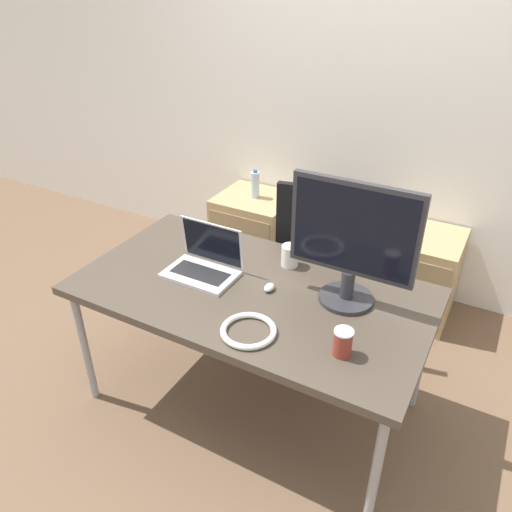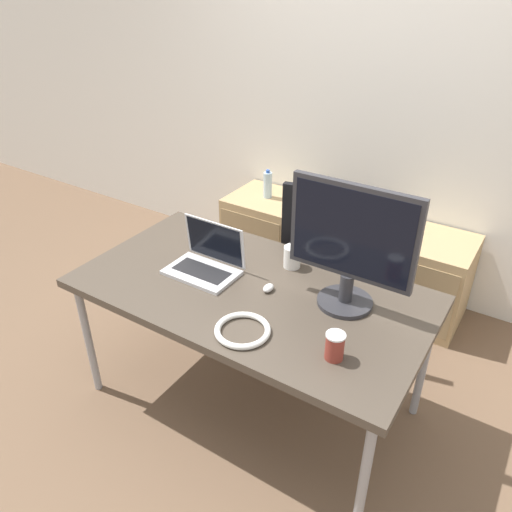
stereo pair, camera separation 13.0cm
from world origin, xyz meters
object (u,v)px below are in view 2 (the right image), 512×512
(monitor, at_px, (351,245))
(mouse, at_px, (268,288))
(coffee_cup_white, at_px, (292,257))
(cable_coil, at_px, (243,330))
(cabinet_left, at_px, (267,232))
(laptop_center, at_px, (206,262))
(water_bottle, at_px, (268,185))
(office_chair, at_px, (325,278))
(cabinet_right, at_px, (424,279))
(coffee_cup_brown, at_px, (335,346))

(monitor, distance_m, mouse, 0.45)
(coffee_cup_white, xyz_separation_m, cable_coil, (0.08, -0.56, -0.04))
(cabinet_left, bearing_deg, laptop_center, -72.05)
(water_bottle, relative_size, laptop_center, 0.60)
(monitor, height_order, coffee_cup_white, monitor)
(mouse, bearing_deg, monitor, 16.44)
(office_chair, height_order, cabinet_right, office_chair)
(cable_coil, bearing_deg, monitor, 56.95)
(cabinet_right, distance_m, coffee_cup_white, 1.17)
(cable_coil, bearing_deg, water_bottle, 118.13)
(cabinet_right, xyz_separation_m, cable_coil, (-0.37, -1.51, 0.46))
(office_chair, height_order, water_bottle, office_chair)
(laptop_center, distance_m, cable_coil, 0.51)
(cabinet_left, bearing_deg, mouse, -58.27)
(office_chair, xyz_separation_m, monitor, (0.38, -0.63, 0.64))
(monitor, xyz_separation_m, cable_coil, (-0.27, -0.41, -0.28))
(coffee_cup_brown, distance_m, cable_coil, 0.39)
(cabinet_left, distance_m, mouse, 1.48)
(monitor, bearing_deg, cable_coil, -123.05)
(cabinet_left, height_order, cable_coil, cable_coil)
(office_chair, distance_m, water_bottle, 0.89)
(laptop_center, relative_size, mouse, 5.28)
(laptop_center, bearing_deg, coffee_cup_white, 37.78)
(office_chair, height_order, cable_coil, office_chair)
(water_bottle, xyz_separation_m, monitor, (1.08, -1.10, 0.36))
(office_chair, xyz_separation_m, coffee_cup_white, (0.03, -0.48, 0.40))
(water_bottle, bearing_deg, mouse, -58.32)
(cabinet_right, relative_size, laptop_center, 1.66)
(cabinet_right, bearing_deg, coffee_cup_white, -115.44)
(monitor, bearing_deg, water_bottle, 134.38)
(cabinet_left, relative_size, coffee_cup_brown, 5.00)
(water_bottle, distance_m, mouse, 1.41)
(water_bottle, bearing_deg, laptop_center, -72.08)
(mouse, distance_m, coffee_cup_brown, 0.51)
(monitor, distance_m, coffee_cup_brown, 0.44)
(coffee_cup_white, bearing_deg, water_bottle, 127.29)
(cabinet_right, bearing_deg, cabinet_left, 180.00)
(water_bottle, bearing_deg, cable_coil, -61.87)
(office_chair, relative_size, laptop_center, 3.03)
(laptop_center, bearing_deg, office_chair, 67.39)
(laptop_center, bearing_deg, coffee_cup_brown, -16.41)
(laptop_center, xyz_separation_m, mouse, (0.35, 0.01, -0.03))
(mouse, bearing_deg, water_bottle, 121.68)
(cabinet_right, xyz_separation_m, coffee_cup_white, (-0.45, -0.95, 0.50))
(laptop_center, xyz_separation_m, coffee_cup_brown, (0.79, -0.23, 0.01))
(cabinet_left, relative_size, monitor, 1.01)
(office_chair, relative_size, cable_coil, 4.48)
(office_chair, xyz_separation_m, mouse, (0.04, -0.73, 0.36))
(laptop_center, bearing_deg, mouse, 2.38)
(laptop_center, distance_m, monitor, 0.74)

